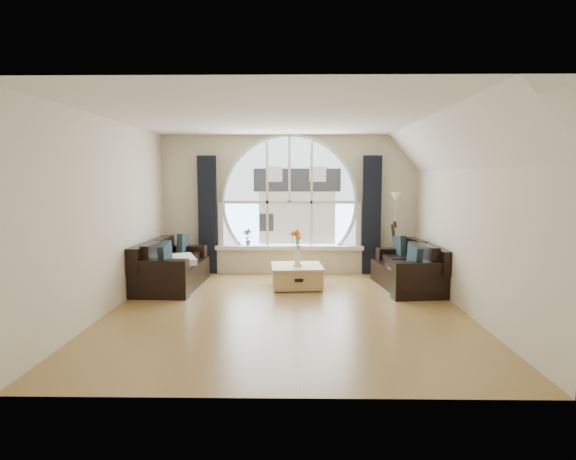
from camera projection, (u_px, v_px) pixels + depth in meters
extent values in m
cube|color=brown|center=(287.00, 310.00, 6.84)|extent=(5.00, 5.50, 0.01)
cube|color=silver|center=(287.00, 117.00, 6.54)|extent=(5.00, 5.50, 0.01)
cube|color=beige|center=(289.00, 205.00, 9.43)|extent=(5.00, 0.01, 2.70)
cube|color=beige|center=(281.00, 243.00, 3.96)|extent=(5.00, 0.01, 2.70)
cube|color=beige|center=(109.00, 216.00, 6.73)|extent=(0.01, 5.50, 2.70)
cube|color=beige|center=(467.00, 216.00, 6.66)|extent=(0.01, 5.50, 2.70)
cube|color=silver|center=(448.00, 143.00, 6.55)|extent=(0.92, 5.50, 0.72)
cube|color=silver|center=(289.00, 191.00, 9.37)|extent=(2.60, 0.06, 2.15)
cube|color=white|center=(289.00, 247.00, 9.42)|extent=(2.90, 0.22, 0.08)
cube|color=white|center=(289.00, 191.00, 9.34)|extent=(2.76, 0.08, 2.15)
cube|color=silver|center=(297.00, 197.00, 9.36)|extent=(1.70, 0.02, 1.50)
cube|color=black|center=(208.00, 215.00, 9.35)|extent=(0.35, 0.12, 2.30)
cube|color=black|center=(372.00, 215.00, 9.30)|extent=(0.35, 0.12, 2.30)
cube|color=black|center=(172.00, 264.00, 8.22)|extent=(0.97, 1.83, 0.79)
cube|color=black|center=(409.00, 265.00, 8.13)|extent=(1.05, 1.79, 0.76)
cube|color=tan|center=(297.00, 275.00, 8.24)|extent=(0.92, 0.92, 0.42)
cube|color=silver|center=(178.00, 260.00, 8.08)|extent=(0.73, 0.73, 0.10)
cube|color=white|center=(298.00, 243.00, 8.17)|extent=(0.24, 0.24, 0.70)
cube|color=#B2B2B2|center=(395.00, 234.00, 9.15)|extent=(0.24, 0.24, 1.60)
cube|color=brown|center=(393.00, 248.00, 9.16)|extent=(0.43, 0.37, 1.06)
imported|color=#1E6023|center=(248.00, 237.00, 9.41)|extent=(0.20, 0.17, 0.33)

